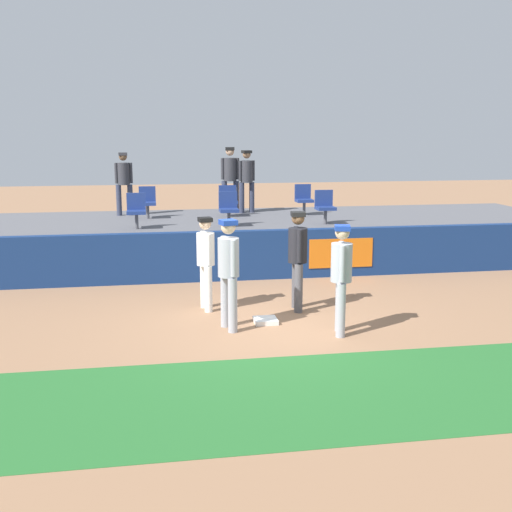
% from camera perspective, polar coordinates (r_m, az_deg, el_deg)
% --- Properties ---
extents(ground_plane, '(60.00, 60.00, 0.00)m').
position_cam_1_polar(ground_plane, '(11.04, 1.41, -6.22)').
color(ground_plane, '#936B4C').
extents(grass_foreground_strip, '(18.00, 2.80, 0.01)m').
position_cam_1_polar(grass_foreground_strip, '(8.31, 5.41, -12.25)').
color(grass_foreground_strip, '#26662B').
rests_on(grass_foreground_strip, ground_plane).
extents(first_base, '(0.40, 0.40, 0.08)m').
position_cam_1_polar(first_base, '(11.15, 0.86, -5.84)').
color(first_base, white).
rests_on(first_base, ground_plane).
extents(player_fielder_home, '(0.38, 0.57, 1.75)m').
position_cam_1_polar(player_fielder_home, '(11.77, -4.54, -0.08)').
color(player_fielder_home, white).
rests_on(player_fielder_home, ground_plane).
extents(player_runner_visitor, '(0.43, 0.51, 1.88)m').
position_cam_1_polar(player_runner_visitor, '(10.53, -2.49, -0.97)').
color(player_runner_visitor, '#9EA3AD').
rests_on(player_runner_visitor, ground_plane).
extents(player_coach_visitor, '(0.42, 0.50, 1.82)m').
position_cam_1_polar(player_coach_visitor, '(10.38, 7.69, -1.42)').
color(player_coach_visitor, '#9EA3AD').
rests_on(player_coach_visitor, ground_plane).
extents(player_umpire, '(0.38, 0.52, 1.86)m').
position_cam_1_polar(player_umpire, '(11.72, 3.77, 0.21)').
color(player_umpire, '#4C4C51').
rests_on(player_umpire, ground_plane).
extents(field_wall, '(18.00, 0.26, 1.12)m').
position_cam_1_polar(field_wall, '(14.23, -1.20, 0.07)').
color(field_wall, navy).
rests_on(field_wall, ground_plane).
extents(bleacher_platform, '(18.00, 4.80, 1.01)m').
position_cam_1_polar(bleacher_platform, '(16.74, -2.52, 1.57)').
color(bleacher_platform, '#59595E').
rests_on(bleacher_platform, ground_plane).
extents(seat_back_left, '(0.44, 0.44, 0.84)m').
position_cam_1_polar(seat_back_left, '(17.15, -9.76, 4.94)').
color(seat_back_left, '#4C4C51').
rests_on(seat_back_left, bleacher_platform).
extents(seat_front_center, '(0.45, 0.44, 0.84)m').
position_cam_1_polar(seat_front_center, '(15.48, -2.49, 4.43)').
color(seat_front_center, '#4C4C51').
rests_on(seat_front_center, bleacher_platform).
extents(seat_back_center, '(0.47, 0.44, 0.84)m').
position_cam_1_polar(seat_back_center, '(17.28, -2.54, 5.14)').
color(seat_back_center, '#4C4C51').
rests_on(seat_back_center, bleacher_platform).
extents(seat_back_right, '(0.45, 0.44, 0.84)m').
position_cam_1_polar(seat_back_right, '(17.66, 4.32, 5.25)').
color(seat_back_right, '#4C4C51').
rests_on(seat_back_right, bleacher_platform).
extents(seat_front_right, '(0.46, 0.44, 0.84)m').
position_cam_1_polar(seat_front_right, '(15.96, 6.22, 4.58)').
color(seat_front_right, '#4C4C51').
rests_on(seat_front_right, bleacher_platform).
extents(seat_front_left, '(0.45, 0.44, 0.84)m').
position_cam_1_polar(seat_front_left, '(15.37, -10.73, 4.20)').
color(seat_front_left, '#4C4C51').
rests_on(seat_front_left, bleacher_platform).
extents(spectator_hooded, '(0.48, 0.35, 1.72)m').
position_cam_1_polar(spectator_hooded, '(17.80, -11.82, 6.79)').
color(spectator_hooded, '#33384C').
rests_on(spectator_hooded, bleacher_platform).
extents(spectator_capped, '(0.52, 0.38, 1.85)m').
position_cam_1_polar(spectator_capped, '(17.97, -2.35, 7.29)').
color(spectator_capped, '#33384C').
rests_on(spectator_capped, bleacher_platform).
extents(spectator_casual, '(0.48, 0.41, 1.76)m').
position_cam_1_polar(spectator_casual, '(18.01, -0.84, 7.15)').
color(spectator_casual, '#33384C').
rests_on(spectator_casual, bleacher_platform).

